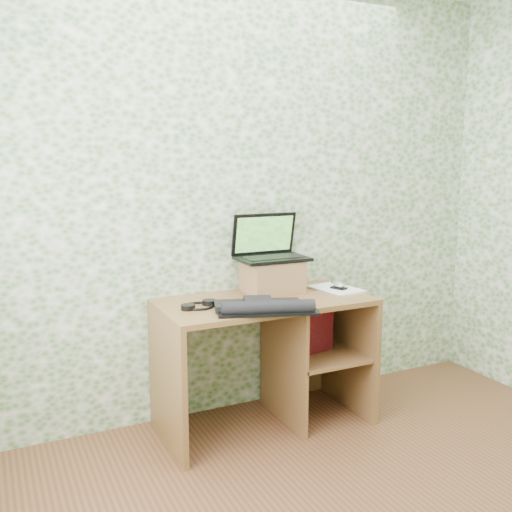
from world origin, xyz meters
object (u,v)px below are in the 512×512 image
laptop (269,249)px  keyboard (263,306)px  riser (272,276)px  notepad (336,289)px  desk (274,341)px

laptop → keyboard: laptop is taller
riser → notepad: size_ratio=1.05×
desk → riser: size_ratio=3.74×
laptop → keyboard: (-0.25, -0.41, -0.23)m
keyboard → notepad: bearing=39.5°
laptop → riser: bearing=-88.8°
laptop → notepad: bearing=-24.6°
keyboard → notepad: (0.61, 0.23, -0.02)m
riser → laptop: 0.17m
desk → riser: bearing=69.5°
laptop → notepad: laptop is taller
desk → riser: riser is taller
laptop → keyboard: size_ratio=0.78×
riser → notepad: bearing=-20.0°
desk → notepad: notepad is taller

